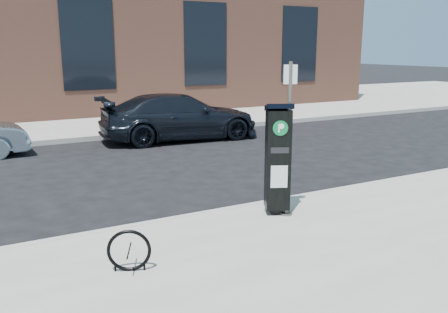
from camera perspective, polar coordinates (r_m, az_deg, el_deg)
ground at (r=8.50m, az=2.93°, el=-6.69°), size 120.00×120.00×0.00m
sidewalk_far at (r=21.44m, az=-16.74°, el=4.96°), size 60.00×12.00×0.15m
curb_near at (r=8.46m, az=3.01°, el=-6.25°), size 60.00×0.12×0.16m
curb_far at (r=15.69m, az=-12.31°, el=2.44°), size 60.00×0.12×0.16m
building at (r=24.24m, az=-18.88°, el=15.34°), size 28.00×10.05×8.25m
parking_kiosk at (r=7.79m, az=6.49°, el=-0.15°), size 0.54×0.52×1.86m
sign_pole at (r=7.67m, az=7.75°, el=1.83°), size 0.22×0.20×2.50m
bike_rack at (r=6.06m, az=-11.35°, el=-11.06°), size 0.52×0.25×0.55m
car_dark at (r=15.10m, az=-5.32°, el=4.80°), size 5.17×2.45×1.46m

